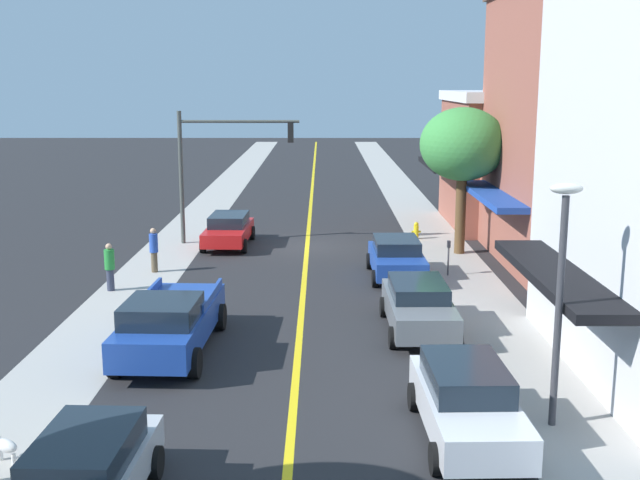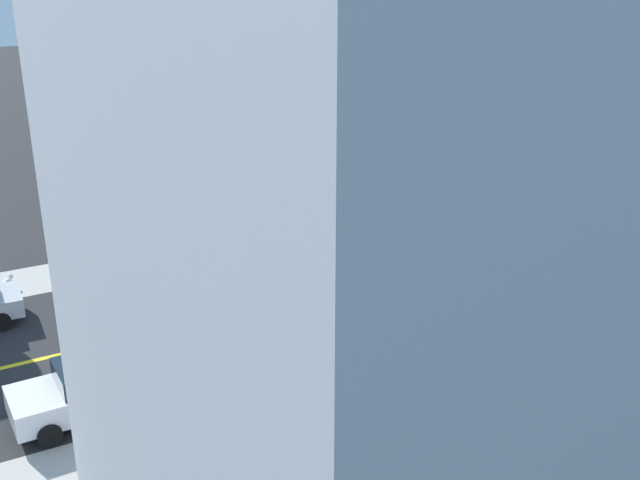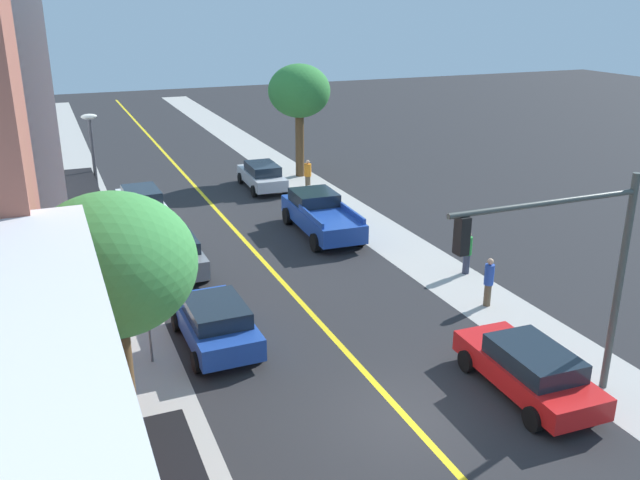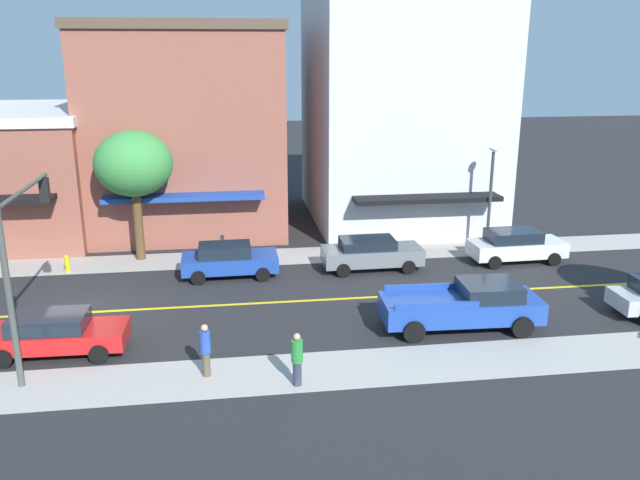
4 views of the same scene
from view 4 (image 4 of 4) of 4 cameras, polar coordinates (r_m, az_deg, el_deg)
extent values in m
plane|color=#262628|center=(27.67, -19.81, -5.96)|extent=(140.00, 140.00, 0.00)
cube|color=#ADA8A0|center=(33.34, -17.82, -1.99)|extent=(2.68, 126.00, 0.01)
cube|color=#ADA8A0|center=(22.25, -22.87, -11.90)|extent=(2.68, 126.00, 0.01)
cube|color=yellow|center=(27.67, -19.81, -5.96)|extent=(0.20, 126.00, 0.00)
cube|color=#935142|center=(40.59, -24.42, 5.22)|extent=(11.59, 8.25, 6.44)
cube|color=silver|center=(40.15, -25.01, 10.07)|extent=(11.89, 8.55, 0.50)
cube|color=#935142|center=(38.68, -11.51, 9.25)|extent=(10.27, 10.53, 10.95)
cube|color=brown|center=(38.43, -12.01, 17.74)|extent=(10.57, 10.83, 0.50)
cube|color=#1E429E|center=(33.46, -11.76, 3.68)|extent=(1.20, 8.00, 0.24)
cube|color=silver|center=(39.77, 6.77, 12.07)|extent=(11.99, 10.06, 14.29)
cube|color=black|center=(34.05, 9.37, 3.58)|extent=(1.39, 7.64, 0.24)
cylinder|color=brown|center=(33.22, -15.55, 1.19)|extent=(0.45, 0.45, 3.40)
ellipsoid|color=#3D8E42|center=(32.58, -15.97, 6.44)|extent=(3.70, 3.70, 3.15)
cylinder|color=yellow|center=(32.74, -21.19, -2.07)|extent=(0.24, 0.24, 0.64)
sphere|color=yellow|center=(32.62, -21.26, -1.42)|extent=(0.22, 0.22, 0.22)
cylinder|color=yellow|center=(32.88, -21.13, -1.93)|extent=(0.10, 0.10, 0.10)
cylinder|color=yellow|center=(32.57, -21.26, -2.11)|extent=(0.10, 0.10, 0.10)
cylinder|color=#4C4C51|center=(32.14, -8.48, -1.00)|extent=(0.07, 0.07, 1.12)
cube|color=#2D2D33|center=(31.94, -8.54, 0.18)|extent=(0.12, 0.18, 0.26)
cylinder|color=#474C47|center=(21.57, -25.53, -4.24)|extent=(0.20, 0.20, 6.12)
cylinder|color=#474C47|center=(23.42, -24.41, 4.04)|extent=(5.46, 0.14, 0.14)
cube|color=black|center=(25.71, -22.91, 4.06)|extent=(0.26, 0.32, 0.90)
sphere|color=red|center=(25.66, -22.98, 4.71)|extent=(0.20, 0.20, 0.20)
sphere|color=yellow|center=(25.71, -22.91, 4.06)|extent=(0.20, 0.20, 0.20)
sphere|color=green|center=(25.77, -22.84, 3.41)|extent=(0.20, 0.20, 0.20)
cylinder|color=#38383D|center=(34.37, 14.60, 3.23)|extent=(0.16, 0.16, 5.10)
ellipsoid|color=silver|center=(33.88, 14.93, 7.68)|extent=(0.70, 0.36, 0.24)
cube|color=red|center=(24.22, -21.93, -7.82)|extent=(1.96, 4.68, 0.61)
cube|color=#19232D|center=(24.07, -22.61, -6.59)|extent=(1.68, 2.55, 0.52)
cylinder|color=black|center=(24.78, -17.89, -7.61)|extent=(0.24, 0.65, 0.64)
cylinder|color=black|center=(23.17, -18.75, -9.42)|extent=(0.24, 0.65, 0.64)
cylinder|color=black|center=(25.59, -24.66, -7.59)|extent=(0.24, 0.65, 0.64)
cylinder|color=black|center=(24.02, -25.97, -9.31)|extent=(0.24, 0.65, 0.64)
cube|color=silver|center=(33.33, 16.78, -0.68)|extent=(1.93, 4.64, 0.72)
cube|color=#19232D|center=(33.06, 16.52, 0.35)|extent=(1.65, 2.52, 0.55)
cylinder|color=black|center=(34.88, 18.32, -0.69)|extent=(0.24, 0.65, 0.64)
cylinder|color=black|center=(33.37, 19.74, -1.58)|extent=(0.24, 0.65, 0.64)
cylinder|color=black|center=(33.58, 13.74, -0.96)|extent=(0.24, 0.65, 0.64)
cylinder|color=black|center=(32.02, 15.00, -1.91)|extent=(0.24, 0.65, 0.64)
cube|color=slate|center=(30.90, 4.56, -1.32)|extent=(1.87, 4.68, 0.74)
cube|color=#19232D|center=(30.67, 4.16, -0.28)|extent=(1.64, 2.53, 0.45)
cylinder|color=black|center=(32.22, 6.84, -1.33)|extent=(0.23, 0.64, 0.64)
cylinder|color=black|center=(30.55, 7.75, -2.37)|extent=(0.23, 0.64, 0.64)
cylinder|color=black|center=(31.57, 1.45, -1.60)|extent=(0.23, 0.64, 0.64)
cylinder|color=black|center=(29.85, 2.06, -2.67)|extent=(0.23, 0.64, 0.64)
cube|color=#1E429E|center=(30.17, -7.86, -1.93)|extent=(1.95, 4.35, 0.68)
cube|color=#19232D|center=(29.99, -8.32, -0.88)|extent=(1.70, 2.36, 0.50)
cylinder|color=black|center=(31.22, -5.26, -1.87)|extent=(0.23, 0.64, 0.64)
cylinder|color=black|center=(29.43, -5.01, -3.01)|extent=(0.23, 0.64, 0.64)
cylinder|color=black|center=(31.19, -10.50, -2.10)|extent=(0.23, 0.64, 0.64)
cylinder|color=black|center=(29.40, -10.58, -3.26)|extent=(0.23, 0.64, 0.64)
cylinder|color=black|center=(29.11, 24.84, -4.76)|extent=(0.24, 0.65, 0.64)
cube|color=#1E429E|center=(24.92, 12.15, -5.82)|extent=(2.28, 5.94, 0.80)
cube|color=#19232D|center=(25.02, 14.55, -4.22)|extent=(1.97, 2.18, 0.57)
cube|color=#1E429E|center=(25.26, 9.03, -4.08)|extent=(0.22, 3.05, 0.24)
cube|color=#1E429E|center=(23.56, 10.19, -5.66)|extent=(0.22, 3.05, 0.24)
cylinder|color=black|center=(26.62, 15.53, -5.53)|extent=(0.31, 0.81, 0.80)
cylinder|color=black|center=(24.88, 17.22, -7.25)|extent=(0.31, 0.81, 0.80)
cylinder|color=black|center=(25.47, 7.10, -6.04)|extent=(0.31, 0.81, 0.80)
cylinder|color=black|center=(23.64, 8.20, -7.92)|extent=(0.31, 0.81, 0.80)
cylinder|color=#33384C|center=(20.64, -2.00, -11.56)|extent=(0.27, 0.27, 0.79)
cylinder|color=#288C38|center=(20.29, -2.02, -9.66)|extent=(0.36, 0.36, 0.72)
sphere|color=tan|center=(20.09, -2.04, -8.45)|extent=(0.22, 0.22, 0.22)
cylinder|color=brown|center=(21.46, -9.89, -10.63)|extent=(0.25, 0.25, 0.81)
cylinder|color=#284CB2|center=(21.12, -9.99, -8.76)|extent=(0.34, 0.34, 0.74)
sphere|color=tan|center=(20.92, -10.06, -7.56)|extent=(0.23, 0.23, 0.23)
camera|label=1|loc=(39.09, 40.97, 8.60)|focal=43.98mm
camera|label=2|loc=(51.21, 12.26, 18.86)|focal=44.85mm
camera|label=3|loc=(37.86, -39.09, 13.09)|focal=38.07mm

